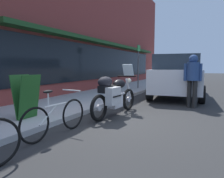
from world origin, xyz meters
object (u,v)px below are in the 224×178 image
pedestrian_walking (193,74)px  touring_motorcycle (114,94)px  parking_sign_pole (138,63)px  sandwich_board_sign (26,97)px  parked_bicycle (56,117)px  parked_minivan (177,75)px

pedestrian_walking → touring_motorcycle: bearing=140.3°
touring_motorcycle → parking_sign_pole: bearing=12.9°
sandwich_board_sign → parking_sign_pole: parking_sign_pole is taller
sandwich_board_sign → parking_sign_pole: 7.78m
parked_bicycle → parking_sign_pole: parking_sign_pole is taller
pedestrian_walking → sandwich_board_sign: bearing=137.8°
parked_minivan → pedestrian_walking: 2.55m
pedestrian_walking → parking_sign_pole: size_ratio=0.71×
sandwich_board_sign → parking_sign_pole: (7.72, -0.15, 0.92)m
touring_motorcycle → parking_sign_pole: (6.18, 1.41, 0.95)m
parked_bicycle → parked_minivan: size_ratio=0.33×
parked_bicycle → sandwich_board_sign: (0.39, 1.22, 0.28)m
pedestrian_walking → parked_bicycle: bearing=152.5°
parked_bicycle → parking_sign_pole: (8.11, 1.07, 1.20)m
parked_bicycle → sandwich_board_sign: bearing=72.2°
parked_bicycle → parked_minivan: bearing=-11.3°
sandwich_board_sign → parking_sign_pole: bearing=-1.1°
pedestrian_walking → parking_sign_pole: bearing=38.6°
parked_minivan → parking_sign_pole: size_ratio=2.05×
parking_sign_pole → parked_bicycle: bearing=-172.5°
sandwich_board_sign → pedestrian_walking: bearing=-42.2°
touring_motorcycle → parked_minivan: 4.68m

